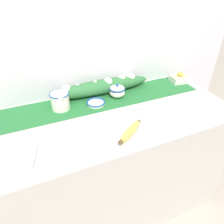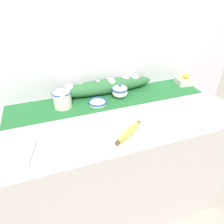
{
  "view_description": "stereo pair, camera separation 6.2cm",
  "coord_description": "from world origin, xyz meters",
  "views": [
    {
      "loc": [
        -0.42,
        -0.89,
        1.54
      ],
      "look_at": [
        -0.06,
        -0.04,
        0.92
      ],
      "focal_mm": 32.0,
      "sensor_mm": 36.0,
      "label": 1
    },
    {
      "loc": [
        -0.36,
        -0.92,
        1.54
      ],
      "look_at": [
        -0.06,
        -0.04,
        0.92
      ],
      "focal_mm": 32.0,
      "sensor_mm": 36.0,
      "label": 2
    }
  ],
  "objects": [
    {
      "name": "napkin_stack",
      "position": [
        -0.56,
        -0.16,
        0.88
      ],
      "size": [
        0.2,
        0.2,
        0.02
      ],
      "primitive_type": "cube",
      "rotation": [
        0.0,
        0.0,
        -0.24
      ],
      "color": "silver",
      "rests_on": "countertop"
    },
    {
      "name": "back_wall",
      "position": [
        0.0,
        0.35,
        1.2
      ],
      "size": [
        2.22,
        0.04,
        2.4
      ],
      "primitive_type": "cube",
      "color": "silver",
      "rests_on": "ground_plane"
    },
    {
      "name": "spoon",
      "position": [
        0.13,
        -0.0,
        0.87
      ],
      "size": [
        0.15,
        0.08,
        0.01
      ],
      "rotation": [
        0.0,
        0.0,
        -0.44
      ],
      "color": "silver",
      "rests_on": "countertop"
    },
    {
      "name": "poinsettia_garland",
      "position": [
        0.0,
        0.27,
        0.93
      ],
      "size": [
        0.7,
        0.11,
        0.11
      ],
      "color": "#2D6B38",
      "rests_on": "countertop"
    },
    {
      "name": "sugar_bowl",
      "position": [
        0.08,
        0.18,
        0.91
      ],
      "size": [
        0.11,
        0.11,
        0.1
      ],
      "color": "white",
      "rests_on": "countertop"
    },
    {
      "name": "table_runner",
      "position": [
        0.0,
        0.18,
        0.87
      ],
      "size": [
        1.31,
        0.26,
        0.0
      ],
      "primitive_type": "cube",
      "color": "#236B33",
      "rests_on": "countertop"
    },
    {
      "name": "countertop",
      "position": [
        0.0,
        0.0,
        0.43
      ],
      "size": [
        1.42,
        0.65,
        0.87
      ],
      "primitive_type": "cube",
      "color": "#B7B2AD",
      "rests_on": "ground_plane"
    },
    {
      "name": "small_dish",
      "position": [
        -0.09,
        0.15,
        0.88
      ],
      "size": [
        0.12,
        0.12,
        0.02
      ],
      "color": "white",
      "rests_on": "countertop"
    },
    {
      "name": "ground_plane",
      "position": [
        0.0,
        0.0,
        0.0
      ],
      "size": [
        12.0,
        12.0,
        0.0
      ],
      "primitive_type": "plane",
      "color": "#B2A899"
    },
    {
      "name": "gift_box",
      "position": [
        0.62,
        0.21,
        0.9
      ],
      "size": [
        0.14,
        0.13,
        0.08
      ],
      "rotation": [
        0.0,
        0.0,
        -0.15
      ],
      "color": "silver",
      "rests_on": "countertop"
    },
    {
      "name": "banana",
      "position": [
        -0.02,
        -0.2,
        0.89
      ],
      "size": [
        0.2,
        0.15,
        0.04
      ],
      "rotation": [
        0.0,
        0.0,
        0.61
      ],
      "color": "#DBCC4C",
      "rests_on": "countertop"
    },
    {
      "name": "cream_pitcher",
      "position": [
        -0.3,
        0.19,
        0.93
      ],
      "size": [
        0.12,
        0.14,
        0.11
      ],
      "color": "white",
      "rests_on": "countertop"
    }
  ]
}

